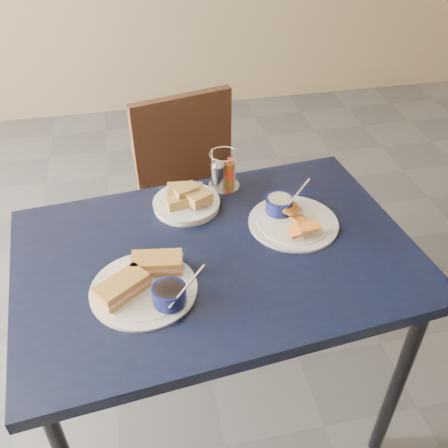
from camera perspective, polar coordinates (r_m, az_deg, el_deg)
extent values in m
plane|color=#4B4B50|center=(2.12, -1.63, -16.67)|extent=(6.00, 6.00, 0.00)
cube|color=black|center=(1.50, -0.82, -3.77)|extent=(1.25, 0.90, 0.04)
cylinder|color=black|center=(1.74, 19.00, -17.36)|extent=(0.04, 0.04, 0.71)
cylinder|color=black|center=(1.99, -17.16, -7.62)|extent=(0.04, 0.04, 0.71)
cylinder|color=black|center=(2.09, 11.42, -3.72)|extent=(0.04, 0.04, 0.71)
cube|color=black|center=(2.12, -2.45, 0.85)|extent=(0.52, 0.50, 0.04)
cylinder|color=black|center=(2.14, -6.17, -7.27)|extent=(0.04, 0.04, 0.42)
cylinder|color=black|center=(2.18, 2.98, -5.97)|extent=(0.04, 0.04, 0.42)
cylinder|color=black|center=(2.38, -7.11, -1.69)|extent=(0.04, 0.04, 0.42)
cylinder|color=black|center=(2.42, 1.11, -0.62)|extent=(0.04, 0.04, 0.42)
cube|color=black|center=(2.14, -3.48, 9.05)|extent=(0.43, 0.14, 0.45)
cylinder|color=white|center=(1.38, -9.16, -7.38)|extent=(0.29, 0.29, 0.01)
cylinder|color=white|center=(1.38, -9.19, -7.22)|extent=(0.24, 0.24, 0.00)
cube|color=#BD8E44|center=(1.36, -11.58, -7.09)|extent=(0.15, 0.14, 0.04)
cube|color=pink|center=(1.36, -11.55, -7.22)|extent=(0.16, 0.15, 0.01)
cube|color=#BD8E44|center=(1.41, -7.67, -4.44)|extent=(0.15, 0.09, 0.04)
cube|color=pink|center=(1.41, -7.66, -4.58)|extent=(0.15, 0.10, 0.01)
cylinder|color=#0A0D39|center=(1.32, -6.25, -8.04)|extent=(0.09, 0.09, 0.05)
cylinder|color=black|center=(1.31, -6.30, -7.56)|extent=(0.08, 0.08, 0.01)
cylinder|color=silver|center=(1.27, -4.25, -7.09)|extent=(0.11, 0.07, 0.08)
cylinder|color=white|center=(1.60, 7.92, 0.16)|extent=(0.28, 0.28, 0.01)
cylinder|color=white|center=(1.60, 7.93, 0.32)|extent=(0.23, 0.23, 0.00)
cube|color=orange|center=(1.59, 8.90, 0.21)|extent=(0.06, 0.08, 0.01)
cube|color=orange|center=(1.64, 6.76, 1.97)|extent=(0.07, 0.05, 0.02)
cube|color=orange|center=(1.53, 8.17, -0.93)|extent=(0.05, 0.07, 0.02)
cube|color=orange|center=(1.61, 7.19, 1.48)|extent=(0.07, 0.08, 0.02)
cube|color=orange|center=(1.61, 7.49, 1.68)|extent=(0.07, 0.06, 0.03)
cube|color=orange|center=(1.54, 9.53, -0.11)|extent=(0.08, 0.07, 0.01)
cube|color=orange|center=(1.53, 9.71, -0.44)|extent=(0.07, 0.05, 0.02)
cylinder|color=#0A0D39|center=(1.62, 6.35, 2.22)|extent=(0.09, 0.09, 0.05)
cylinder|color=#C0B391|center=(1.61, 6.39, 2.67)|extent=(0.08, 0.08, 0.01)
cylinder|color=silver|center=(1.59, 8.22, 3.23)|extent=(0.11, 0.07, 0.08)
cylinder|color=white|center=(1.66, -4.30, 2.23)|extent=(0.22, 0.22, 0.02)
cylinder|color=white|center=(1.65, -4.32, 2.53)|extent=(0.18, 0.18, 0.00)
cube|color=tan|center=(1.62, -5.29, 2.53)|extent=(0.08, 0.06, 0.03)
cube|color=tan|center=(1.66, -3.82, 3.90)|extent=(0.09, 0.07, 0.03)
cube|color=tan|center=(1.61, -2.81, 2.98)|extent=(0.09, 0.08, 0.03)
cube|color=tan|center=(1.64, -5.17, 3.89)|extent=(0.08, 0.06, 0.03)
cube|color=tan|center=(1.63, -4.39, 3.75)|extent=(0.09, 0.07, 0.03)
cylinder|color=silver|center=(1.75, -0.01, 4.41)|extent=(0.11, 0.11, 0.01)
cylinder|color=silver|center=(1.75, 0.86, 6.99)|extent=(0.01, 0.01, 0.13)
cylinder|color=silver|center=(1.74, -1.34, 6.75)|extent=(0.01, 0.01, 0.13)
cylinder|color=silver|center=(1.68, -0.91, 5.55)|extent=(0.01, 0.01, 0.13)
cylinder|color=silver|center=(1.69, 1.35, 5.81)|extent=(0.01, 0.01, 0.13)
torus|color=silver|center=(1.68, -0.01, 8.01)|extent=(0.10, 0.10, 0.00)
cylinder|color=silver|center=(1.72, -0.73, 5.57)|extent=(0.05, 0.05, 0.08)
cone|color=silver|center=(1.70, -0.74, 7.09)|extent=(0.04, 0.04, 0.02)
cylinder|color=brown|center=(1.74, 0.67, 5.82)|extent=(0.03, 0.03, 0.08)
cylinder|color=#A92209|center=(1.74, 0.67, 5.82)|extent=(0.03, 0.03, 0.03)
cylinder|color=#A92209|center=(1.71, 0.68, 7.27)|extent=(0.02, 0.02, 0.02)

